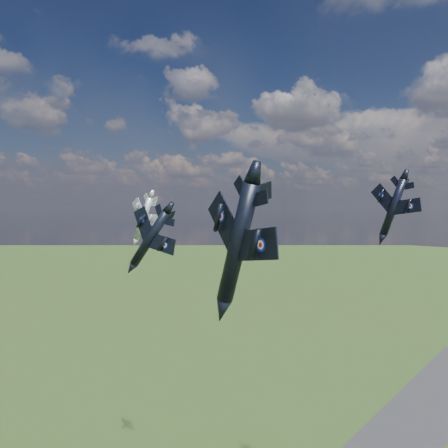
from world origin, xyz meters
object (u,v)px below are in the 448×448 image
Objects in this scene: jet_lead_navy at (150,238)px; jet_high_navy at (393,207)px; jet_right_navy at (238,244)px; jet_left_silver at (143,218)px.

jet_high_navy is (32.23, 27.21, 5.42)m from jet_lead_navy.
jet_lead_navy is at bearing -131.05° from jet_high_navy.
jet_right_navy is at bearing -36.49° from jet_lead_navy.
jet_lead_navy is at bearing 166.75° from jet_right_navy.
jet_right_navy is at bearing -29.67° from jet_left_silver.
jet_lead_navy is 39.17m from jet_right_navy.
jet_left_silver is at bearing 136.03° from jet_lead_navy.
jet_right_navy is 1.10× the size of jet_left_silver.
jet_right_navy is 1.12× the size of jet_high_navy.
jet_left_silver reaches higher than jet_right_navy.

